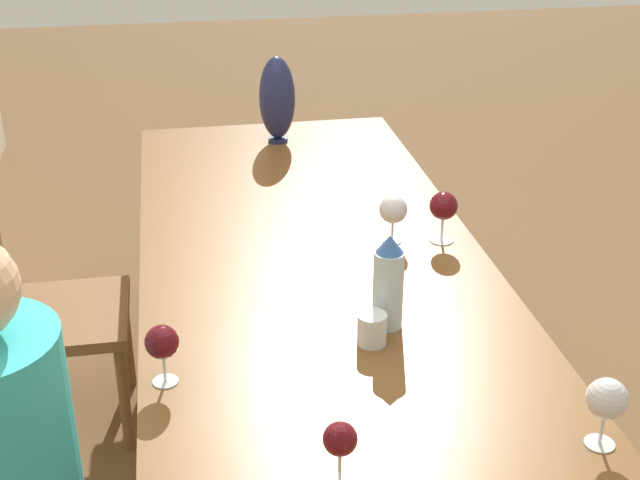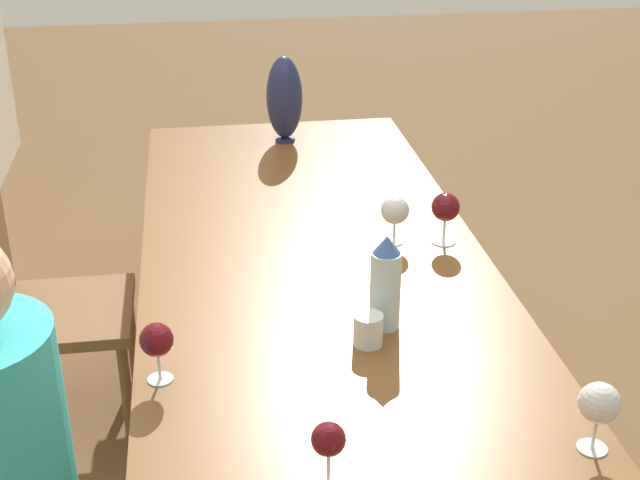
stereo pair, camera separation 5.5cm
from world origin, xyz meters
name	(u,v)px [view 1 (the left image)]	position (x,y,z in m)	size (l,w,h in m)	color
dining_table	(321,297)	(0.00, 0.00, 0.71)	(2.68, 0.99, 0.77)	brown
water_bottle	(388,283)	(-0.28, -0.12, 0.89)	(0.08, 0.08, 0.25)	silver
water_tumbler	(372,329)	(-0.36, -0.06, 0.81)	(0.07, 0.07, 0.08)	silver
vase	(277,98)	(1.12, -0.03, 0.94)	(0.14, 0.14, 0.33)	#1E234C
wine_glass_0	(393,210)	(0.18, -0.24, 0.88)	(0.08, 0.08, 0.15)	silver
wine_glass_2	(162,343)	(-0.43, 0.43, 0.88)	(0.08, 0.08, 0.14)	silver
wine_glass_4	(340,441)	(-0.83, 0.11, 0.87)	(0.07, 0.07, 0.14)	silver
wine_glass_6	(607,400)	(-0.80, -0.43, 0.88)	(0.08, 0.08, 0.15)	silver
wine_glass_7	(444,207)	(0.16, -0.39, 0.88)	(0.08, 0.08, 0.16)	silver
chair_far	(37,305)	(0.52, 0.85, 0.47)	(0.44, 0.44, 0.87)	brown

